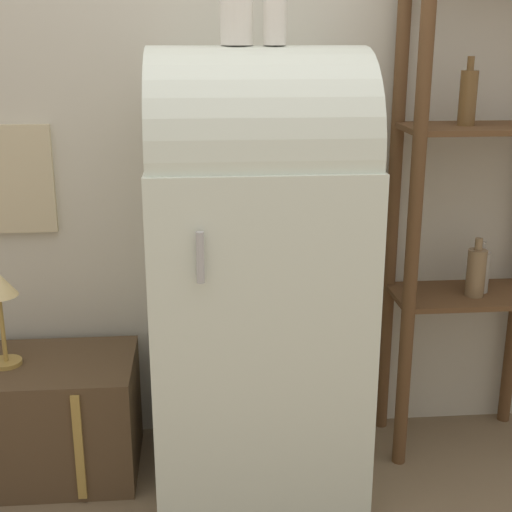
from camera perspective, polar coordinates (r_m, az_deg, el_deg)
name	(u,v)px	position (r m, az deg, el deg)	size (l,w,h in m)	color
ground_plane	(262,506)	(2.63, 0.52, -19.40)	(12.00, 12.00, 0.00)	#7A664C
wall_back	(248,98)	(2.70, -0.68, 12.55)	(7.00, 0.09, 2.70)	beige
refrigerator	(257,268)	(2.45, 0.09, -1.01)	(0.71, 0.70, 1.54)	silver
suitcase_trunk	(28,418)	(2.82, -17.75, -12.22)	(0.79, 0.45, 0.44)	brown
shelf_unit	(477,187)	(2.72, 17.24, 5.33)	(0.58, 0.32, 1.90)	brown
vase_center	(275,7)	(2.32, 1.52, 19.28)	(0.07, 0.07, 0.24)	white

